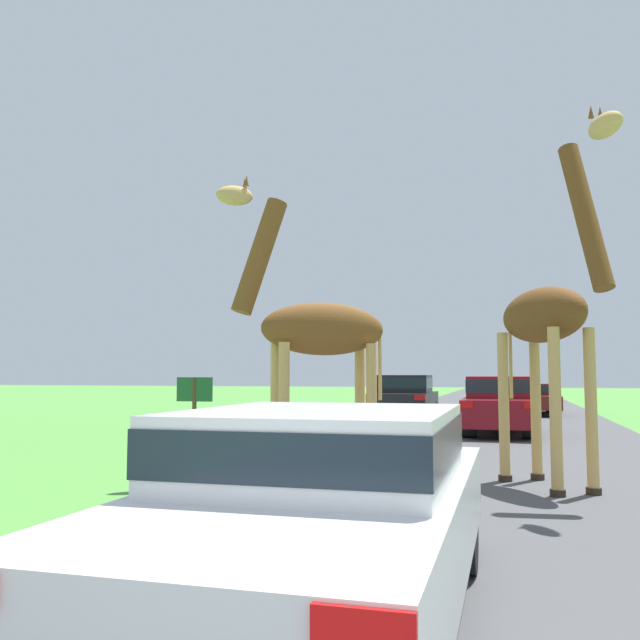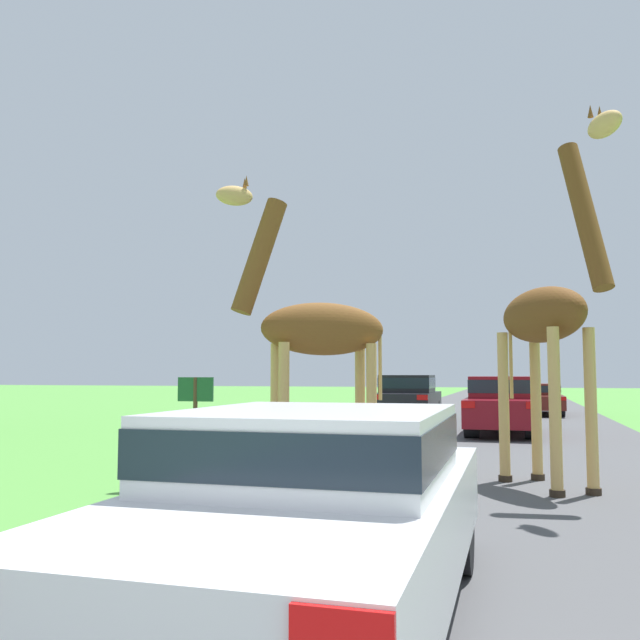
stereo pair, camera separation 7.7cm
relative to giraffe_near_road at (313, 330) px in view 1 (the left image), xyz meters
name	(u,v)px [view 1 (the left image)]	position (x,y,z in m)	size (l,w,h in m)	color
road	(493,409)	(2.20, 20.62, -2.22)	(7.84, 120.00, 0.00)	#4C4C4F
giraffe_near_road	(313,330)	(0.00, 0.00, 0.00)	(2.45, 1.84, 4.53)	tan
giraffe_companion	(549,316)	(3.44, -0.28, 0.11)	(1.69, 2.45, 4.85)	tan
car_lead_maroon	(323,506)	(1.75, -5.80, -1.50)	(1.75, 4.38, 1.32)	silver
car_queue_right	(500,403)	(2.65, 8.24, -1.44)	(1.75, 4.27, 1.48)	maroon
car_queue_left	(531,397)	(3.71, 17.56, -1.58)	(2.00, 4.63, 1.17)	#561914
car_far_ahead	(405,397)	(-0.48, 12.68, -1.43)	(1.84, 3.98, 1.51)	black
sign_post	(194,402)	(-2.64, 1.36, -1.18)	(0.70, 0.08, 1.48)	#4C3823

